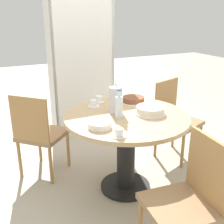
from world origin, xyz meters
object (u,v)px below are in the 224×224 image
at_px(bookshelf, 82,66).
at_px(coffee_pot, 116,99).
at_px(cake_second, 133,100).
at_px(cup_a, 93,104).
at_px(chair_c, 187,199).
at_px(cup_c, 99,100).
at_px(water_bottle, 119,107).
at_px(chair_b, 39,133).
at_px(chair_a, 175,117).
at_px(cake_main, 150,110).
at_px(cup_b, 119,133).

xyz_separation_m(bookshelf, coffee_pot, (-0.18, -1.37, -0.05)).
xyz_separation_m(bookshelf, cake_second, (0.11, -1.19, -0.15)).
distance_m(cake_second, cup_a, 0.41).
xyz_separation_m(chair_c, cup_c, (-0.05, 1.33, 0.30)).
xyz_separation_m(chair_c, water_bottle, (-0.07, 0.85, 0.38)).
distance_m(chair_b, water_bottle, 0.93).
bearing_deg(cup_c, chair_b, 166.83).
distance_m(chair_c, cake_second, 1.23).
bearing_deg(cake_second, cup_a, 171.48).
relative_size(chair_a, chair_c, 1.00).
bearing_deg(cake_main, water_bottle, 174.03).
distance_m(chair_c, cup_a, 1.27).
height_order(chair_c, bookshelf, bookshelf).
xyz_separation_m(water_bottle, cup_a, (-0.08, 0.38, -0.08)).
xyz_separation_m(chair_b, cup_b, (0.40, -0.96, 0.30)).
relative_size(chair_c, cake_main, 3.16).
height_order(coffee_pot, cup_c, coffee_pot).
relative_size(chair_a, cup_b, 7.99).
bearing_deg(coffee_pot, cup_a, 115.50).
distance_m(chair_a, cake_second, 0.67).
distance_m(chair_b, cup_c, 0.68).
relative_size(chair_b, water_bottle, 3.49).
height_order(bookshelf, water_bottle, bookshelf).
distance_m(chair_a, cake_main, 0.80).
bearing_deg(chair_c, cake_second, 173.58).
xyz_separation_m(chair_b, cup_a, (0.49, -0.24, 0.30)).
bearing_deg(coffee_pot, chair_c, -88.16).
distance_m(chair_a, chair_b, 1.51).
distance_m(bookshelf, cup_a, 1.18).
relative_size(coffee_pot, cake_main, 0.98).
relative_size(bookshelf, coffee_pot, 7.21).
bearing_deg(cup_b, cake_second, 52.96).
bearing_deg(cup_b, chair_a, 33.50).
bearing_deg(cup_a, chair_b, 153.93).
relative_size(bookshelf, cake_second, 7.98).
bearing_deg(water_bottle, cake_second, 44.35).
height_order(cake_main, cup_a, cake_main).
relative_size(chair_b, coffee_pot, 3.23).
bearing_deg(cake_second, water_bottle, -135.65).
relative_size(coffee_pot, cup_b, 2.48).
height_order(cake_second, cup_b, cup_b).
relative_size(chair_c, cake_second, 3.57).
height_order(water_bottle, cake_second, water_bottle).
distance_m(bookshelf, cup_b, 1.89).
bearing_deg(water_bottle, bookshelf, 82.01).
xyz_separation_m(cup_a, cup_b, (-0.09, -0.72, 0.00)).
bearing_deg(chair_a, bookshelf, 103.37).
relative_size(water_bottle, cup_a, 2.29).
xyz_separation_m(water_bottle, cake_second, (0.32, 0.31, -0.08)).
bearing_deg(cup_b, water_bottle, 63.11).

